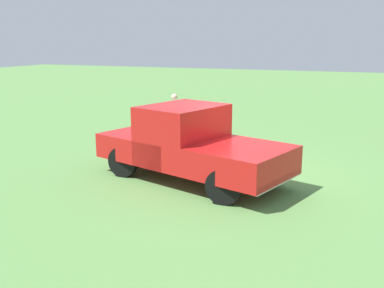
# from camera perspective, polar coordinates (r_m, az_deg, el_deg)

# --- Properties ---
(ground_plane) EXTENTS (80.00, 80.00, 0.00)m
(ground_plane) POSITION_cam_1_polar(r_m,az_deg,el_deg) (11.38, 5.37, -3.75)
(ground_plane) COLOR #5B8C47
(pickup_truck) EXTENTS (5.11, 3.24, 1.80)m
(pickup_truck) POSITION_cam_1_polar(r_m,az_deg,el_deg) (10.60, -0.51, 0.24)
(pickup_truck) COLOR black
(pickup_truck) RESTS_ON ground_plane
(person_bystander) EXTENTS (0.38, 0.38, 1.63)m
(person_bystander) POSITION_cam_1_polar(r_m,az_deg,el_deg) (14.40, -2.25, 3.65)
(person_bystander) COLOR #7A6B51
(person_bystander) RESTS_ON ground_plane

